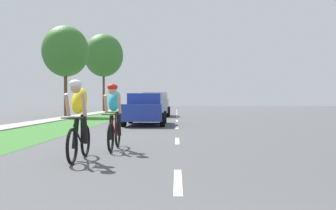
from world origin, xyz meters
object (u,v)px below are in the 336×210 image
at_px(sedan_blue, 145,109).
at_px(street_tree_near, 66,51).
at_px(cyclist_lead, 79,119).
at_px(street_tree_far, 104,55).
at_px(cyclist_trailing, 114,116).
at_px(suv_silver, 156,104).

distance_m(sedan_blue, street_tree_near, 12.21).
distance_m(cyclist_lead, street_tree_far, 34.06).
distance_m(cyclist_lead, cyclist_trailing, 1.77).
height_order(sedan_blue, suv_silver, suv_silver).
xyz_separation_m(cyclist_lead, street_tree_far, (-5.82, 33.16, 5.16)).
distance_m(street_tree_near, street_tree_far, 12.65).
height_order(cyclist_trailing, sedan_blue, cyclist_trailing).
height_order(suv_silver, street_tree_far, street_tree_far).
bearing_deg(street_tree_near, cyclist_lead, -73.14).
bearing_deg(cyclist_trailing, street_tree_far, 101.22).
relative_size(cyclist_trailing, street_tree_far, 0.21).
relative_size(sedan_blue, suv_silver, 0.91).
distance_m(cyclist_lead, suv_silver, 21.43).
bearing_deg(cyclist_trailing, street_tree_near, 109.44).
xyz_separation_m(suv_silver, street_tree_near, (-6.58, -0.85, 3.85)).
bearing_deg(street_tree_near, cyclist_trailing, -70.56).
distance_m(cyclist_lead, street_tree_near, 21.87).
distance_m(sedan_blue, suv_silver, 10.27).
height_order(cyclist_trailing, street_tree_far, street_tree_far).
height_order(sedan_blue, street_tree_near, street_tree_near).
bearing_deg(cyclist_trailing, cyclist_lead, -103.69).
xyz_separation_m(cyclist_lead, cyclist_trailing, (0.42, 1.72, 0.00)).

